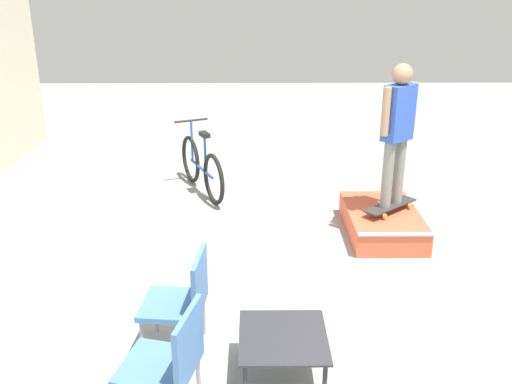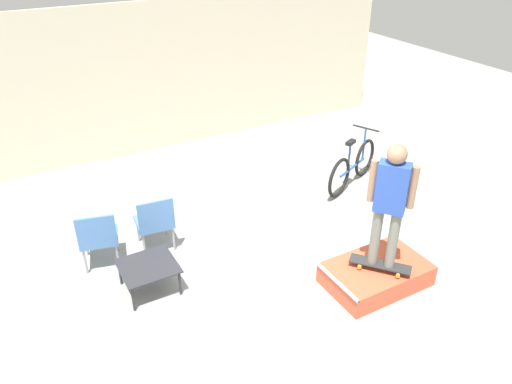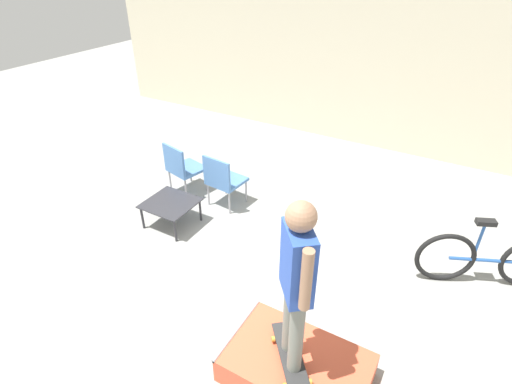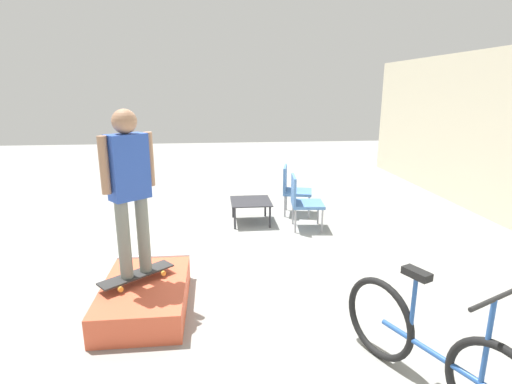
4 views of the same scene
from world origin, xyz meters
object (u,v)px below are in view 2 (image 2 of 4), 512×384
skateboard_on_ramp (380,264)px  patio_chair_right (155,220)px  patio_chair_left (98,236)px  bicycle (353,166)px  skate_ramp_box (376,274)px  person_skater (390,198)px  coffee_table (148,268)px

skateboard_on_ramp → patio_chair_right: size_ratio=0.82×
patio_chair_left → bicycle: (4.63, 0.16, -0.12)m
skate_ramp_box → patio_chair_right: bearing=136.5°
skate_ramp_box → bicycle: bearing=58.1°
person_skater → patio_chair_right: 3.37m
person_skater → patio_chair_right: bearing=-174.1°
skate_ramp_box → coffee_table: size_ratio=1.90×
person_skater → coffee_table: person_skater is taller
skateboard_on_ramp → coffee_table: 3.07m
coffee_table → patio_chair_left: (-0.43, 0.83, 0.16)m
person_skater → patio_chair_right: (-2.30, 2.29, -0.90)m
patio_chair_right → skateboard_on_ramp: bearing=140.9°
skateboard_on_ramp → patio_chair_left: bearing=-166.0°
skateboard_on_ramp → coffee_table: size_ratio=1.02×
coffee_table → patio_chair_left: size_ratio=0.80×
patio_chair_left → coffee_table: bearing=131.0°
patio_chair_right → bicycle: bicycle is taller
skate_ramp_box → bicycle: 2.80m
skateboard_on_ramp → patio_chair_left: 3.88m
skateboard_on_ramp → bicycle: size_ratio=0.46×
coffee_table → patio_chair_left: bearing=117.3°
patio_chair_left → skate_ramp_box: bearing=158.6°
person_skater → bicycle: person_skater is taller
coffee_table → bicycle: bearing=13.2°
coffee_table → patio_chair_left: patio_chair_left is taller
skate_ramp_box → bicycle: bicycle is taller
skate_ramp_box → patio_chair_left: bearing=144.9°
coffee_table → patio_chair_right: bearing=64.3°
person_skater → coffee_table: bearing=-157.7°
skateboard_on_ramp → bicycle: (1.51, 2.45, 0.00)m
patio_chair_left → person_skater: bearing=157.4°
skateboard_on_ramp → patio_chair_right: 3.25m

